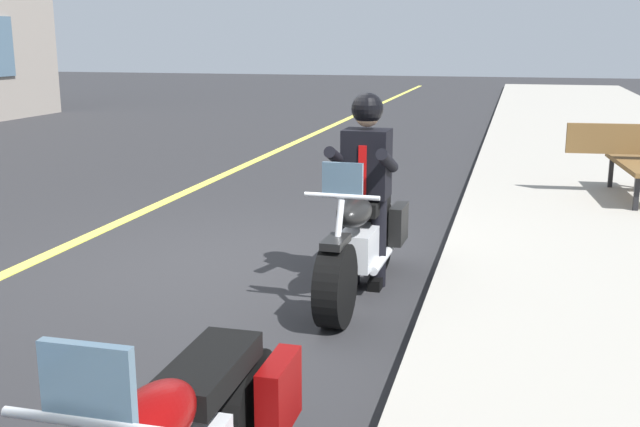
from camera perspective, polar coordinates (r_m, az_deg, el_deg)
ground_plane at (r=7.41m, az=-6.72°, el=-4.07°), size 80.00×80.00×0.00m
lane_center_stripe at (r=8.33m, az=-19.65°, el=-2.79°), size 60.00×0.16×0.01m
motorcycle_main at (r=6.54m, az=3.13°, el=-2.23°), size 2.21×0.61×1.26m
rider_main at (r=6.59m, az=3.54°, el=3.10°), size 0.63×0.55×1.74m
bench_sidewalk at (r=10.64m, az=23.13°, el=4.14°), size 1.84×1.80×0.95m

